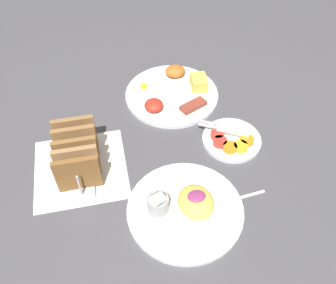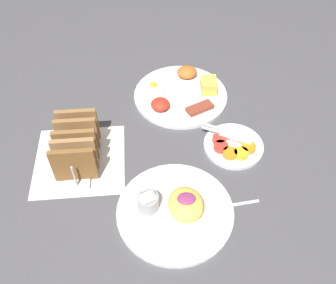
% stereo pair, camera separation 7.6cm
% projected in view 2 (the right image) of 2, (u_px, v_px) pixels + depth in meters
% --- Properties ---
extents(ground_plane, '(3.00, 3.00, 0.00)m').
position_uv_depth(ground_plane, '(153.00, 156.00, 0.94)').
color(ground_plane, '#47474C').
extents(napkin_flat, '(0.22, 0.22, 0.00)m').
position_uv_depth(napkin_flat, '(80.00, 159.00, 0.93)').
color(napkin_flat, white).
rests_on(napkin_flat, ground_plane).
extents(plate_breakfast, '(0.27, 0.27, 0.05)m').
position_uv_depth(plate_breakfast, '(182.00, 93.00, 1.09)').
color(plate_breakfast, white).
rests_on(plate_breakfast, ground_plane).
extents(plate_condiments, '(0.15, 0.15, 0.04)m').
position_uv_depth(plate_condiments, '(234.00, 144.00, 0.95)').
color(plate_condiments, white).
rests_on(plate_condiments, ground_plane).
extents(plate_foreground, '(0.26, 0.26, 0.06)m').
position_uv_depth(plate_foreground, '(175.00, 208.00, 0.82)').
color(plate_foreground, white).
rests_on(plate_foreground, ground_plane).
extents(toast_rack, '(0.10, 0.18, 0.10)m').
position_uv_depth(toast_rack, '(76.00, 145.00, 0.90)').
color(toast_rack, '#B7B7BC').
rests_on(toast_rack, ground_plane).
extents(teaspoon, '(0.13, 0.02, 0.01)m').
position_uv_depth(teaspoon, '(222.00, 206.00, 0.84)').
color(teaspoon, silver).
rests_on(teaspoon, ground_plane).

